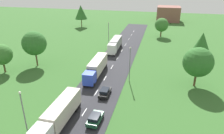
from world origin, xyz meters
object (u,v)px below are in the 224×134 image
lamppost_lead (24,112)px  lamppost_third (109,32)px  truck_second (96,67)px  tree_birch (162,25)px  tree_ash (34,43)px  distant_building (168,14)px  car_second (95,118)px  tree_pine (202,41)px  tree_maple (198,62)px  car_third (105,92)px  truck_third (115,44)px  lamppost_second (130,63)px  tree_elm (81,12)px  truck_lead (59,115)px  tree_oak (2,55)px

lamppost_lead → lamppost_third: (-0.16, 49.48, 0.04)m
truck_second → tree_birch: 43.63m
lamppost_lead → lamppost_third: lamppost_third is taller
tree_ash → distant_building: size_ratio=0.77×
car_second → tree_pine: tree_pine is taller
tree_ash → tree_maple: bearing=-3.3°
car_third → lamppost_lead: lamppost_lead is taller
truck_third → tree_maple: 30.16m
truck_second → lamppost_second: lamppost_second is taller
distant_building → lamppost_lead: bearing=-102.0°
tree_maple → distant_building: size_ratio=0.72×
car_third → tree_elm: 66.57m
truck_third → car_third: bearing=-81.4°
truck_lead → truck_second: 19.53m
truck_second → tree_elm: tree_elm is taller
tree_elm → truck_third: bearing=-52.6°
truck_third → tree_pine: 26.25m
lamppost_lead → tree_pine: bearing=53.8°
truck_third → tree_oak: size_ratio=1.67×
tree_maple → truck_second: bearing=179.8°
lamppost_second → tree_oak: lamppost_second is taller
truck_third → distant_building: distant_building is taller
car_third → tree_elm: (-28.30, 59.93, 6.23)m
tree_maple → tree_pine: 18.24m
truck_third → lamppost_lead: (-3.84, -42.56, 2.17)m
tree_birch → lamppost_third: bearing=-141.6°
car_second → lamppost_second: 16.89m
car_second → tree_ash: 30.72m
car_third → tree_pine: 34.64m
car_second → lamppost_third: lamppost_third is taller
lamppost_third → tree_ash: size_ratio=0.83×
tree_pine → distant_building: bearing=98.4°
truck_lead → lamppost_lead: bearing=-137.0°
tree_birch → tree_elm: size_ratio=0.73×
truck_second → car_second: truck_second is taller
tree_pine → car_third: bearing=-129.1°
tree_ash → tree_oak: bearing=-133.8°
truck_lead → car_second: truck_lead is taller
lamppost_lead → tree_ash: bearing=119.3°
tree_elm → tree_birch: bearing=-14.7°
truck_lead → distant_building: (17.52, 96.26, 1.75)m
truck_lead → truck_third: truck_third is taller
car_second → tree_elm: (-29.03, 68.60, 6.22)m
tree_maple → tree_ash: bearing=176.7°
truck_third → distant_building: (17.25, 57.03, 1.75)m
lamppost_third → tree_elm: size_ratio=0.76×
car_third → lamppost_third: (-8.30, 35.44, 3.55)m
lamppost_third → tree_oak: size_ratio=1.08×
tree_maple → distant_building: (-5.24, 76.82, -1.72)m
car_third → truck_third: bearing=98.6°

